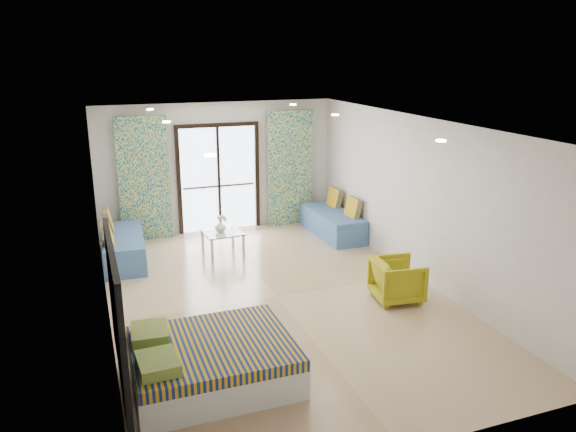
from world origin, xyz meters
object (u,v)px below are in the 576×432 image
object	(u,v)px
bed	(211,361)
coffee_table	(223,234)
daybed_right	(333,222)
daybed_left	(123,247)
armchair	(397,278)

from	to	relation	value
bed	coffee_table	distance (m)	4.25
daybed_right	bed	bearing A→B (deg)	-130.23
bed	daybed_left	world-z (taller)	daybed_left
daybed_left	armchair	xyz separation A→B (m)	(3.82, -3.17, 0.08)
daybed_left	armchair	distance (m)	4.96
coffee_table	bed	bearing A→B (deg)	-105.62
daybed_right	daybed_left	bearing A→B (deg)	179.68
coffee_table	armchair	distance (m)	3.53
daybed_left	daybed_right	bearing A→B (deg)	4.24
coffee_table	daybed_left	bearing A→B (deg)	170.80
bed	daybed_right	xyz separation A→B (m)	(3.59, 4.46, 0.01)
daybed_right	coffee_table	bearing A→B (deg)	-172.81
daybed_left	daybed_right	world-z (taller)	daybed_left
daybed_left	bed	bearing A→B (deg)	-78.53
bed	daybed_left	size ratio (longest dim) A/B	0.98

